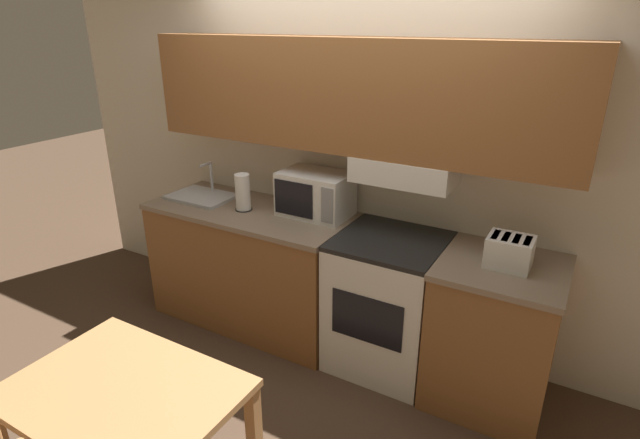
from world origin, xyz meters
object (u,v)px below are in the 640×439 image
at_px(toaster, 509,252).
at_px(paper_towel_roll, 243,192).
at_px(stove_range, 387,302).
at_px(microwave, 316,194).
at_px(sink_basin, 202,196).
at_px(dining_table, 125,411).

bearing_deg(toaster, paper_towel_roll, -179.01).
bearing_deg(stove_range, toaster, -1.14).
bearing_deg(paper_towel_roll, microwave, 19.26).
distance_m(stove_range, paper_towel_roll, 1.28).
height_order(stove_range, microwave, microwave).
xyz_separation_m(toaster, paper_towel_roll, (-1.85, -0.03, 0.04)).
distance_m(sink_basin, paper_towel_roll, 0.46).
xyz_separation_m(stove_range, sink_basin, (-1.58, -0.01, 0.48)).
bearing_deg(dining_table, sink_basin, 122.03).
bearing_deg(sink_basin, toaster, -0.20).
xyz_separation_m(microwave, paper_towel_roll, (-0.50, -0.18, -0.02)).
bearing_deg(dining_table, toaster, 53.14).
xyz_separation_m(stove_range, microwave, (-0.63, 0.13, 0.62)).
xyz_separation_m(stove_range, dining_table, (-0.53, -1.67, 0.18)).
bearing_deg(paper_towel_roll, dining_table, -69.75).
relative_size(microwave, paper_towel_roll, 1.82).
distance_m(sink_basin, dining_table, 1.99).
bearing_deg(sink_basin, stove_range, 0.23).
bearing_deg(stove_range, dining_table, -107.66).
xyz_separation_m(toaster, sink_basin, (-2.29, 0.01, -0.07)).
relative_size(toaster, sink_basin, 0.52).
relative_size(toaster, dining_table, 0.26).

